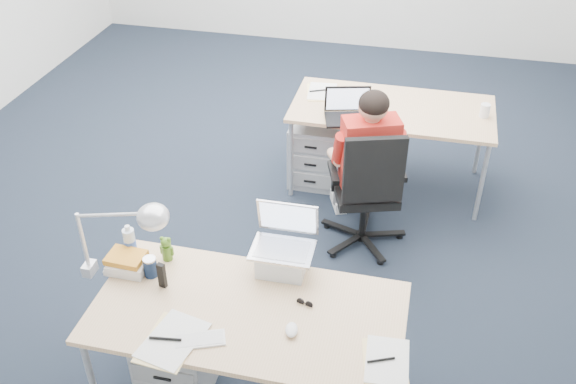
{
  "coord_description": "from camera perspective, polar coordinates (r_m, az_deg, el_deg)",
  "views": [
    {
      "loc": [
        1.26,
        -4.18,
        3.1
      ],
      "look_at": [
        0.52,
        -1.05,
        0.85
      ],
      "focal_mm": 40.0,
      "sensor_mm": 36.0,
      "label": 1
    }
  ],
  "objects": [
    {
      "name": "wireless_keyboard",
      "position": [
        3.21,
        -7.88,
        -12.88
      ],
      "size": [
        0.27,
        0.19,
        0.01
      ],
      "primitive_type": "cube",
      "rotation": [
        0.0,
        0.0,
        0.38
      ],
      "color": "white",
      "rests_on": "desk_near"
    },
    {
      "name": "floor",
      "position": [
        5.35,
        -2.91,
        -0.5
      ],
      "size": [
        7.0,
        7.0,
        0.0
      ],
      "primitive_type": "plane",
      "color": "black",
      "rests_on": "ground"
    },
    {
      "name": "water_bottle",
      "position": [
        3.67,
        -13.89,
        -4.29
      ],
      "size": [
        0.07,
        0.07,
        0.22
      ],
      "primitive_type": "cylinder",
      "rotation": [
        0.0,
        0.0,
        -0.1
      ],
      "color": "silver",
      "rests_on": "desk_near"
    },
    {
      "name": "can_koozie",
      "position": [
        3.56,
        -12.14,
        -6.52
      ],
      "size": [
        0.08,
        0.08,
        0.12
      ],
      "primitive_type": "cylinder",
      "rotation": [
        0.0,
        0.0,
        -0.08
      ],
      "color": "#162645",
      "rests_on": "desk_near"
    },
    {
      "name": "drawer_pedestal_near",
      "position": [
        3.83,
        -9.57,
        -13.14
      ],
      "size": [
        0.4,
        0.5,
        0.55
      ],
      "primitive_type": "cube",
      "color": "#ACAFB2",
      "rests_on": "ground"
    },
    {
      "name": "desk_near",
      "position": [
        3.36,
        -3.61,
        -11.02
      ],
      "size": [
        1.6,
        0.8,
        0.73
      ],
      "color": "tan",
      "rests_on": "ground"
    },
    {
      "name": "papers_left",
      "position": [
        3.23,
        -10.45,
        -12.92
      ],
      "size": [
        0.29,
        0.37,
        0.01
      ],
      "primitive_type": "cube",
      "rotation": [
        0.0,
        0.0,
        -0.16
      ],
      "color": "#FFE193",
      "rests_on": "desk_near"
    },
    {
      "name": "drawer_pedestal_far",
      "position": [
        5.47,
        2.54,
        3.79
      ],
      "size": [
        0.4,
        0.5,
        0.55
      ],
      "primitive_type": "cube",
      "color": "#ACAFB2",
      "rests_on": "ground"
    },
    {
      "name": "office_chair",
      "position": [
        4.74,
        6.8,
        -1.75
      ],
      "size": [
        0.81,
        0.81,
        1.02
      ],
      "rotation": [
        0.0,
        0.0,
        0.31
      ],
      "color": "black",
      "rests_on": "ground"
    },
    {
      "name": "cordless_phone",
      "position": [
        3.47,
        -11.15,
        -7.28
      ],
      "size": [
        0.05,
        0.03,
        0.15
      ],
      "primitive_type": "cube",
      "rotation": [
        0.0,
        0.0,
        -0.22
      ],
      "color": "black",
      "rests_on": "desk_near"
    },
    {
      "name": "sunglasses",
      "position": [
        3.35,
        1.5,
        -9.85
      ],
      "size": [
        0.1,
        0.06,
        0.02
      ],
      "primitive_type": null,
      "rotation": [
        0.0,
        0.0,
        -0.23
      ],
      "color": "black",
      "rests_on": "desk_near"
    },
    {
      "name": "far_cup",
      "position": [
        5.21,
        17.1,
        6.94
      ],
      "size": [
        0.09,
        0.09,
        0.11
      ],
      "primitive_type": "cylinder",
      "rotation": [
        0.0,
        0.0,
        0.31
      ],
      "color": "white",
      "rests_on": "desk_far"
    },
    {
      "name": "silver_laptop",
      "position": [
        3.44,
        -0.5,
        -4.6
      ],
      "size": [
        0.34,
        0.27,
        0.36
      ],
      "primitive_type": null,
      "rotation": [
        0.0,
        0.0,
        0.02
      ],
      "color": "silver",
      "rests_on": "desk_near"
    },
    {
      "name": "dark_laptop",
      "position": [
        4.92,
        5.44,
        7.65
      ],
      "size": [
        0.42,
        0.42,
        0.25
      ],
      "primitive_type": null,
      "rotation": [
        0.0,
        0.0,
        0.26
      ],
      "color": "black",
      "rests_on": "desk_far"
    },
    {
      "name": "seated_person",
      "position": [
        4.69,
        6.72,
        2.73
      ],
      "size": [
        0.55,
        0.75,
        1.23
      ],
      "rotation": [
        0.0,
        0.0,
        0.37
      ],
      "color": "red",
      "rests_on": "ground"
    },
    {
      "name": "book_stack",
      "position": [
        3.63,
        -14.1,
        -6.11
      ],
      "size": [
        0.26,
        0.23,
        0.1
      ],
      "primitive_type": "cube",
      "rotation": [
        0.0,
        0.0,
        -0.38
      ],
      "color": "silver",
      "rests_on": "desk_near"
    },
    {
      "name": "bear_figurine",
      "position": [
        3.63,
        -10.75,
        -4.92
      ],
      "size": [
        0.1,
        0.09,
        0.15
      ],
      "primitive_type": null,
      "rotation": [
        0.0,
        0.0,
        -0.35
      ],
      "color": "#366B1C",
      "rests_on": "desk_near"
    },
    {
      "name": "desk_lamp",
      "position": [
        3.45,
        -15.52,
        -4.0
      ],
      "size": [
        0.51,
        0.31,
        0.55
      ],
      "primitive_type": null,
      "rotation": [
        0.0,
        0.0,
        0.29
      ],
      "color": "silver",
      "rests_on": "desk_near"
    },
    {
      "name": "computer_mouse",
      "position": [
        3.21,
        0.32,
        -12.16
      ],
      "size": [
        0.08,
        0.11,
        0.03
      ],
      "primitive_type": "ellipsoid",
      "rotation": [
        0.0,
        0.0,
        0.18
      ],
      "color": "white",
      "rests_on": "desk_near"
    },
    {
      "name": "papers_right",
      "position": [
        3.13,
        8.61,
        -14.72
      ],
      "size": [
        0.23,
        0.31,
        0.01
      ],
      "primitive_type": "cube",
      "rotation": [
        0.0,
        0.0,
        0.11
      ],
      "color": "#FFE193",
      "rests_on": "desk_near"
    },
    {
      "name": "far_papers",
      "position": [
        5.39,
        2.93,
        8.85
      ],
      "size": [
        0.27,
        0.35,
        0.01
      ],
      "primitive_type": "cube",
      "rotation": [
        0.0,
        0.0,
        0.15
      ],
      "color": "white",
      "rests_on": "desk_far"
    },
    {
      "name": "headphones",
      "position": [
        3.53,
        -0.61,
        -6.8
      ],
      "size": [
        0.27,
        0.23,
        0.04
      ],
      "primitive_type": null,
      "rotation": [
        0.0,
        0.0,
        -0.23
      ],
      "color": "black",
      "rests_on": "desk_near"
    },
    {
      "name": "desk_far",
      "position": [
        5.24,
        9.23,
        7.0
      ],
      "size": [
        1.6,
        0.8,
        0.73
      ],
      "color": "tan",
      "rests_on": "ground"
    }
  ]
}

